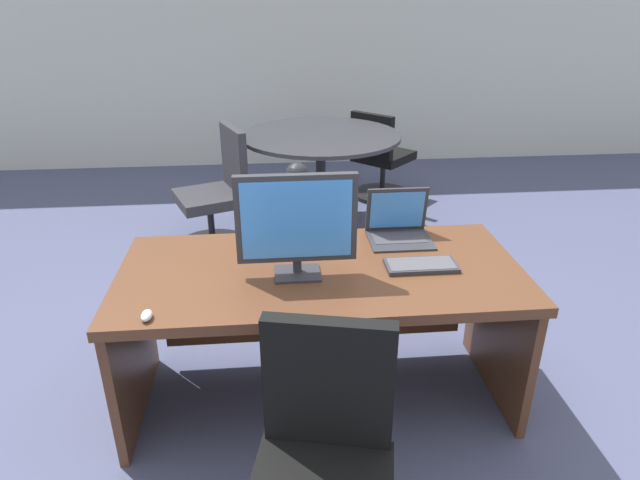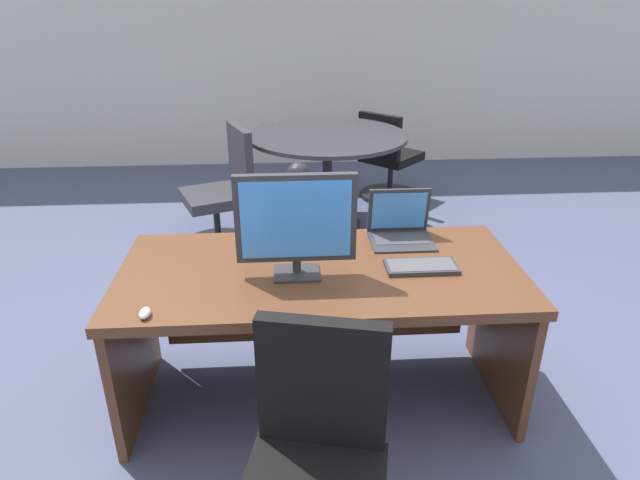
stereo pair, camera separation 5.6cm
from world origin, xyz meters
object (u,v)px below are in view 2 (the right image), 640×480
mouse (145,313)px  meeting_table (327,157)px  meeting_chair_far (224,201)px  meeting_chair_near (388,164)px  keyboard (421,266)px  desk (320,298)px  monitor (296,221)px  laptop (400,223)px  desk_lamp (299,185)px

mouse → meeting_table: 2.65m
meeting_chair_far → meeting_chair_near: bearing=33.6°
keyboard → mouse: (-1.14, -0.32, 0.01)m
keyboard → meeting_chair_far: size_ratio=0.34×
keyboard → desk: bearing=170.2°
desk → keyboard: bearing=-9.8°
monitor → mouse: bearing=-153.1°
desk → laptop: bearing=32.5°
meeting_table → meeting_chair_near: bearing=45.6°
desk → laptop: (0.42, 0.27, 0.26)m
meeting_chair_near → desk: bearing=-106.8°
desk → meeting_chair_near: (0.83, 2.73, -0.20)m
laptop → desk_lamp: size_ratio=0.76×
laptop → desk_lamp: (-0.50, -0.01, 0.22)m
desk → mouse: mouse is taller
mouse → meeting_table: size_ratio=0.06×
monitor → laptop: (0.52, 0.36, -0.18)m
desk → desk_lamp: desk_lamp is taller
laptop → mouse: bearing=-149.3°
meeting_table → mouse: bearing=-109.8°
desk → keyboard: size_ratio=5.64×
desk → monitor: size_ratio=3.53×
keyboard → meeting_chair_far: meeting_chair_far is taller
monitor → laptop: size_ratio=1.66×
meeting_chair_far → laptop: bearing=-55.3°
keyboard → mouse: size_ratio=4.30×
desk_lamp → meeting_chair_near: (0.91, 2.48, -0.68)m
meeting_chair_far → meeting_table: bearing=21.5°
mouse → meeting_table: bearing=70.2°
desk → mouse: size_ratio=24.25×
laptop → meeting_chair_near: 2.54m
meeting_chair_near → meeting_chair_far: size_ratio=0.90×
desk → meeting_chair_near: bearing=73.2°
monitor → keyboard: monitor is taller
desk → meeting_table: meeting_table is taller
desk_lamp → meeting_chair_far: (-0.54, 1.52, -0.65)m
desk → meeting_chair_near: meeting_chair_near is taller
monitor → keyboard: size_ratio=1.60×
monitor → meeting_table: 2.24m
desk → desk_lamp: bearing=108.6°
mouse → desk_lamp: size_ratio=0.18×
keyboard → meeting_chair_near: size_ratio=0.38×
keyboard → laptop: bearing=95.2°
laptop → meeting_table: 1.85m
mouse → desk: bearing=29.5°
monitor → meeting_table: size_ratio=0.40×
meeting_table → meeting_chair_near: 0.93m
desk_lamp → keyboard: bearing=-31.7°
monitor → meeting_chair_near: bearing=71.8°
laptop → mouse: laptop is taller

